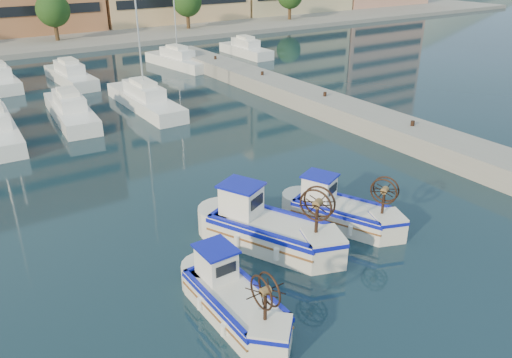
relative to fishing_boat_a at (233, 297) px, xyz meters
The scene contains 6 objects.
ground 4.50m from the fishing_boat_a, 17.37° to the left, with size 300.00×300.00×0.00m, color #172C3C.
quay 19.60m from the fishing_boat_a, 28.41° to the left, with size 3.00×60.00×1.20m, color gray.
yacht_marina 29.24m from the fishing_boat_a, 88.07° to the left, with size 41.01×22.45×11.50m.
fishing_boat_a is the anchor object (origin of this frame).
fishing_boat_b 4.37m from the fishing_boat_a, 40.60° to the left, with size 3.89×5.18×3.12m.
fishing_boat_c 7.32m from the fishing_boat_a, 19.63° to the left, with size 3.28×4.47×2.69m.
Camera 1 is at (-10.86, -12.54, 10.94)m, focal length 35.00 mm.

